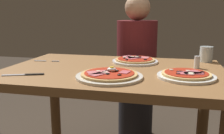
{
  "coord_description": "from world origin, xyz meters",
  "views": [
    {
      "loc": [
        0.29,
        -1.27,
        1.03
      ],
      "look_at": [
        0.01,
        -0.1,
        0.77
      ],
      "focal_mm": 39.9,
      "sensor_mm": 36.0,
      "label": 1
    }
  ],
  "objects_px": {
    "pizza_across_left": "(186,75)",
    "fork": "(45,61)",
    "diner_person": "(136,72)",
    "knife": "(26,75)",
    "pizza_foreground": "(109,75)",
    "dining_table": "(113,91)",
    "pizza_across_right": "(135,60)",
    "water_glass_near": "(206,55)",
    "salt_shaker": "(197,62)"
  },
  "relations": [
    {
      "from": "salt_shaker",
      "to": "pizza_foreground",
      "type": "bearing_deg",
      "value": -143.56
    },
    {
      "from": "pizza_foreground",
      "to": "knife",
      "type": "height_order",
      "value": "pizza_foreground"
    },
    {
      "from": "diner_person",
      "to": "knife",
      "type": "bearing_deg",
      "value": 66.85
    },
    {
      "from": "fork",
      "to": "knife",
      "type": "distance_m",
      "value": 0.35
    },
    {
      "from": "pizza_across_right",
      "to": "diner_person",
      "type": "xyz_separation_m",
      "value": [
        -0.06,
        0.51,
        -0.2
      ]
    },
    {
      "from": "salt_shaker",
      "to": "diner_person",
      "type": "distance_m",
      "value": 0.76
    },
    {
      "from": "knife",
      "to": "salt_shaker",
      "type": "relative_size",
      "value": 2.83
    },
    {
      "from": "pizza_across_left",
      "to": "knife",
      "type": "relative_size",
      "value": 1.4
    },
    {
      "from": "knife",
      "to": "salt_shaker",
      "type": "bearing_deg",
      "value": 23.22
    },
    {
      "from": "diner_person",
      "to": "pizza_foreground",
      "type": "bearing_deg",
      "value": 89.58
    },
    {
      "from": "salt_shaker",
      "to": "pizza_across_right",
      "type": "bearing_deg",
      "value": 165.41
    },
    {
      "from": "pizza_across_right",
      "to": "fork",
      "type": "relative_size",
      "value": 1.73
    },
    {
      "from": "pizza_across_right",
      "to": "water_glass_near",
      "type": "distance_m",
      "value": 0.44
    },
    {
      "from": "dining_table",
      "to": "pizza_across_left",
      "type": "height_order",
      "value": "pizza_across_left"
    },
    {
      "from": "dining_table",
      "to": "pizza_across_right",
      "type": "relative_size",
      "value": 4.23
    },
    {
      "from": "pizza_across_right",
      "to": "pizza_foreground",
      "type": "bearing_deg",
      "value": -99.21
    },
    {
      "from": "diner_person",
      "to": "pizza_across_left",
      "type": "bearing_deg",
      "value": 112.34
    },
    {
      "from": "water_glass_near",
      "to": "salt_shaker",
      "type": "xyz_separation_m",
      "value": [
        -0.07,
        -0.21,
        -0.01
      ]
    },
    {
      "from": "pizza_foreground",
      "to": "salt_shaker",
      "type": "distance_m",
      "value": 0.51
    },
    {
      "from": "dining_table",
      "to": "fork",
      "type": "relative_size",
      "value": 7.33
    },
    {
      "from": "dining_table",
      "to": "pizza_across_right",
      "type": "height_order",
      "value": "pizza_across_right"
    },
    {
      "from": "pizza_across_left",
      "to": "fork",
      "type": "relative_size",
      "value": 1.68
    },
    {
      "from": "dining_table",
      "to": "pizza_across_left",
      "type": "xyz_separation_m",
      "value": [
        0.37,
        -0.11,
        0.13
      ]
    },
    {
      "from": "pizza_foreground",
      "to": "fork",
      "type": "relative_size",
      "value": 1.95
    },
    {
      "from": "fork",
      "to": "diner_person",
      "type": "bearing_deg",
      "value": 50.94
    },
    {
      "from": "fork",
      "to": "salt_shaker",
      "type": "distance_m",
      "value": 0.9
    },
    {
      "from": "fork",
      "to": "diner_person",
      "type": "relative_size",
      "value": 0.13
    },
    {
      "from": "pizza_foreground",
      "to": "knife",
      "type": "relative_size",
      "value": 1.63
    },
    {
      "from": "pizza_across_left",
      "to": "pizza_across_right",
      "type": "distance_m",
      "value": 0.42
    },
    {
      "from": "pizza_across_right",
      "to": "knife",
      "type": "relative_size",
      "value": 1.45
    },
    {
      "from": "water_glass_near",
      "to": "knife",
      "type": "distance_m",
      "value": 1.05
    },
    {
      "from": "pizza_across_left",
      "to": "water_glass_near",
      "type": "distance_m",
      "value": 0.45
    },
    {
      "from": "pizza_across_left",
      "to": "salt_shaker",
      "type": "distance_m",
      "value": 0.23
    },
    {
      "from": "fork",
      "to": "diner_person",
      "type": "height_order",
      "value": "diner_person"
    },
    {
      "from": "pizza_across_left",
      "to": "pizza_foreground",
      "type": "bearing_deg",
      "value": -166.54
    },
    {
      "from": "pizza_across_right",
      "to": "water_glass_near",
      "type": "bearing_deg",
      "value": 15.84
    },
    {
      "from": "pizza_foreground",
      "to": "salt_shaker",
      "type": "bearing_deg",
      "value": 36.44
    },
    {
      "from": "dining_table",
      "to": "diner_person",
      "type": "bearing_deg",
      "value": 87.6
    },
    {
      "from": "dining_table",
      "to": "diner_person",
      "type": "distance_m",
      "value": 0.72
    },
    {
      "from": "pizza_foreground",
      "to": "pizza_across_left",
      "type": "xyz_separation_m",
      "value": [
        0.35,
        0.08,
        -0.0
      ]
    },
    {
      "from": "pizza_foreground",
      "to": "pizza_across_right",
      "type": "bearing_deg",
      "value": 80.79
    },
    {
      "from": "pizza_across_right",
      "to": "fork",
      "type": "distance_m",
      "value": 0.56
    },
    {
      "from": "pizza_foreground",
      "to": "fork",
      "type": "height_order",
      "value": "pizza_foreground"
    },
    {
      "from": "water_glass_near",
      "to": "knife",
      "type": "height_order",
      "value": "water_glass_near"
    },
    {
      "from": "knife",
      "to": "salt_shaker",
      "type": "height_order",
      "value": "salt_shaker"
    },
    {
      "from": "pizza_across_left",
      "to": "salt_shaker",
      "type": "height_order",
      "value": "salt_shaker"
    },
    {
      "from": "pizza_across_left",
      "to": "pizza_across_right",
      "type": "height_order",
      "value": "same"
    },
    {
      "from": "knife",
      "to": "salt_shaker",
      "type": "xyz_separation_m",
      "value": [
        0.81,
        0.35,
        0.03
      ]
    },
    {
      "from": "fork",
      "to": "pizza_across_left",
      "type": "bearing_deg",
      "value": -14.7
    },
    {
      "from": "dining_table",
      "to": "fork",
      "type": "bearing_deg",
      "value": 166.61
    }
  ]
}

